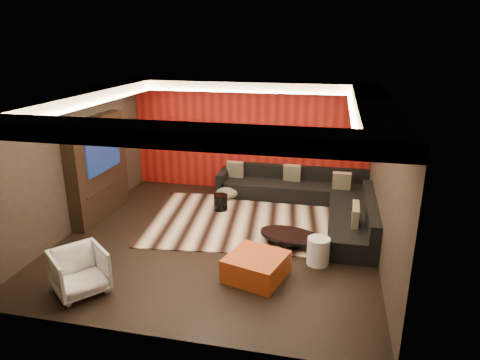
% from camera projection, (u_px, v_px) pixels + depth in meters
% --- Properties ---
extents(floor, '(6.00, 6.00, 0.02)m').
position_uv_depth(floor, '(219.00, 239.00, 8.46)').
color(floor, black).
rests_on(floor, ground).
extents(ceiling, '(6.00, 6.00, 0.02)m').
position_uv_depth(ceiling, '(216.00, 95.00, 7.57)').
color(ceiling, silver).
rests_on(ceiling, ground).
extents(wall_back, '(6.00, 0.02, 2.80)m').
position_uv_depth(wall_back, '(249.00, 136.00, 10.80)').
color(wall_back, black).
rests_on(wall_back, ground).
extents(wall_left, '(0.02, 6.00, 2.80)m').
position_uv_depth(wall_left, '(74.00, 162.00, 8.63)').
color(wall_left, black).
rests_on(wall_left, ground).
extents(wall_right, '(0.02, 6.00, 2.80)m').
position_uv_depth(wall_right, '(385.00, 182.00, 7.40)').
color(wall_right, black).
rests_on(wall_right, ground).
extents(red_feature_wall, '(5.98, 0.05, 2.78)m').
position_uv_depth(red_feature_wall, '(249.00, 137.00, 10.76)').
color(red_feature_wall, '#6B0C0A').
rests_on(red_feature_wall, ground).
extents(soffit_back, '(6.00, 0.60, 0.22)m').
position_uv_depth(soffit_back, '(247.00, 86.00, 10.10)').
color(soffit_back, silver).
rests_on(soffit_back, ground).
extents(soffit_front, '(6.00, 0.60, 0.22)m').
position_uv_depth(soffit_front, '(156.00, 134.00, 5.11)').
color(soffit_front, silver).
rests_on(soffit_front, ground).
extents(soffit_left, '(0.60, 4.80, 0.22)m').
position_uv_depth(soffit_left, '(80.00, 98.00, 8.16)').
color(soffit_left, silver).
rests_on(soffit_left, ground).
extents(soffit_right, '(0.60, 4.80, 0.22)m').
position_uv_depth(soffit_right, '(374.00, 107.00, 7.05)').
color(soffit_right, silver).
rests_on(soffit_right, ground).
extents(cove_back, '(4.80, 0.08, 0.04)m').
position_uv_depth(cove_back, '(244.00, 91.00, 9.82)').
color(cove_back, '#FFD899').
rests_on(cove_back, ground).
extents(cove_front, '(4.80, 0.08, 0.04)m').
position_uv_depth(cove_front, '(167.00, 135.00, 5.45)').
color(cove_front, '#FFD899').
rests_on(cove_front, ground).
extents(cove_left, '(0.08, 4.80, 0.04)m').
position_uv_depth(cove_left, '(97.00, 103.00, 8.12)').
color(cove_left, '#FFD899').
rests_on(cove_left, ground).
extents(cove_right, '(0.08, 4.80, 0.04)m').
position_uv_depth(cove_right, '(352.00, 112.00, 7.15)').
color(cove_right, '#FFD899').
rests_on(cove_right, ground).
extents(tv_surround, '(0.30, 2.00, 2.20)m').
position_uv_depth(tv_surround, '(98.00, 168.00, 9.25)').
color(tv_surround, black).
rests_on(tv_surround, ground).
extents(tv_screen, '(0.04, 1.30, 0.80)m').
position_uv_depth(tv_screen, '(103.00, 153.00, 9.11)').
color(tv_screen, black).
rests_on(tv_screen, ground).
extents(tv_shelf, '(0.04, 1.60, 0.04)m').
position_uv_depth(tv_shelf, '(107.00, 186.00, 9.35)').
color(tv_shelf, black).
rests_on(tv_shelf, ground).
extents(rug, '(4.30, 3.41, 0.02)m').
position_uv_depth(rug, '(242.00, 220.00, 9.28)').
color(rug, beige).
rests_on(rug, floor).
extents(coffee_table, '(1.50, 1.50, 0.20)m').
position_uv_depth(coffee_table, '(290.00, 239.00, 8.17)').
color(coffee_table, black).
rests_on(coffee_table, rug).
extents(drum_stool, '(0.34, 0.34, 0.37)m').
position_uv_depth(drum_stool, '(221.00, 202.00, 9.76)').
color(drum_stool, black).
rests_on(drum_stool, rug).
extents(striped_pouf, '(0.63, 0.63, 0.31)m').
position_uv_depth(striped_pouf, '(228.00, 192.00, 10.51)').
color(striped_pouf, '#BFB894').
rests_on(striped_pouf, rug).
extents(white_side_table, '(0.51, 0.51, 0.49)m').
position_uv_depth(white_side_table, '(318.00, 251.00, 7.45)').
color(white_side_table, silver).
rests_on(white_side_table, floor).
extents(orange_ottoman, '(1.10, 1.10, 0.39)m').
position_uv_depth(orange_ottoman, '(256.00, 266.00, 7.05)').
color(orange_ottoman, '#A84815').
rests_on(orange_ottoman, floor).
extents(armchair, '(1.08, 1.07, 0.70)m').
position_uv_depth(armchair, '(80.00, 272.00, 6.60)').
color(armchair, silver).
rests_on(armchair, floor).
extents(sectional_sofa, '(3.65, 3.50, 0.75)m').
position_uv_depth(sectional_sofa, '(313.00, 200.00, 9.75)').
color(sectional_sofa, black).
rests_on(sectional_sofa, floor).
extents(throw_pillows, '(3.13, 2.72, 0.50)m').
position_uv_depth(throw_pillows, '(302.00, 183.00, 9.80)').
color(throw_pillows, '#BBB189').
rests_on(throw_pillows, sectional_sofa).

